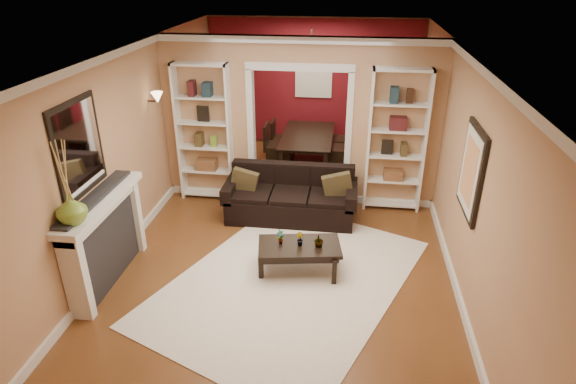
# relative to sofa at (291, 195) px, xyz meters

# --- Properties ---
(floor) EXTENTS (8.00, 8.00, 0.00)m
(floor) POSITION_rel_sofa_xyz_m (0.05, -0.45, -0.40)
(floor) COLOR brown
(floor) RESTS_ON ground
(ceiling) EXTENTS (8.00, 8.00, 0.00)m
(ceiling) POSITION_rel_sofa_xyz_m (0.05, -0.45, 2.30)
(ceiling) COLOR white
(ceiling) RESTS_ON ground
(wall_back) EXTENTS (8.00, 0.00, 8.00)m
(wall_back) POSITION_rel_sofa_xyz_m (0.05, 3.55, 0.95)
(wall_back) COLOR tan
(wall_back) RESTS_ON ground
(wall_front) EXTENTS (8.00, 0.00, 8.00)m
(wall_front) POSITION_rel_sofa_xyz_m (0.05, -4.45, 0.95)
(wall_front) COLOR tan
(wall_front) RESTS_ON ground
(wall_left) EXTENTS (0.00, 8.00, 8.00)m
(wall_left) POSITION_rel_sofa_xyz_m (-2.20, -0.45, 0.95)
(wall_left) COLOR tan
(wall_left) RESTS_ON ground
(wall_right) EXTENTS (0.00, 8.00, 8.00)m
(wall_right) POSITION_rel_sofa_xyz_m (2.30, -0.45, 0.95)
(wall_right) COLOR tan
(wall_right) RESTS_ON ground
(partition_wall) EXTENTS (4.50, 0.15, 2.70)m
(partition_wall) POSITION_rel_sofa_xyz_m (0.05, 0.75, 0.95)
(partition_wall) COLOR tan
(partition_wall) RESTS_ON floor
(red_back_panel) EXTENTS (4.44, 0.04, 2.64)m
(red_back_panel) POSITION_rel_sofa_xyz_m (0.05, 3.52, 0.92)
(red_back_panel) COLOR maroon
(red_back_panel) RESTS_ON floor
(dining_window) EXTENTS (0.78, 0.03, 0.98)m
(dining_window) POSITION_rel_sofa_xyz_m (0.05, 3.48, 1.15)
(dining_window) COLOR #8CA5CC
(dining_window) RESTS_ON wall_back
(area_rug) EXTENTS (3.78, 4.32, 0.01)m
(area_rug) POSITION_rel_sofa_xyz_m (0.20, -1.69, -0.40)
(area_rug) COLOR white
(area_rug) RESTS_ON floor
(sofa) EXTENTS (2.06, 0.89, 0.81)m
(sofa) POSITION_rel_sofa_xyz_m (0.00, 0.00, 0.00)
(sofa) COLOR black
(sofa) RESTS_ON floor
(pillow_left) EXTENTS (0.41, 0.15, 0.41)m
(pillow_left) POSITION_rel_sofa_xyz_m (-0.73, -0.02, 0.19)
(pillow_left) COLOR brown
(pillow_left) RESTS_ON sofa
(pillow_right) EXTENTS (0.45, 0.19, 0.44)m
(pillow_right) POSITION_rel_sofa_xyz_m (0.73, -0.02, 0.21)
(pillow_right) COLOR brown
(pillow_right) RESTS_ON sofa
(coffee_table) EXTENTS (1.14, 0.74, 0.40)m
(coffee_table) POSITION_rel_sofa_xyz_m (0.30, -1.45, -0.20)
(coffee_table) COLOR black
(coffee_table) RESTS_ON floor
(plant_left) EXTENTS (0.12, 0.13, 0.20)m
(plant_left) POSITION_rel_sofa_xyz_m (0.05, -1.45, 0.10)
(plant_left) COLOR #336626
(plant_left) RESTS_ON coffee_table
(plant_center) EXTENTS (0.12, 0.12, 0.18)m
(plant_center) POSITION_rel_sofa_xyz_m (0.30, -1.45, 0.09)
(plant_center) COLOR #336626
(plant_center) RESTS_ON coffee_table
(plant_right) EXTENTS (0.16, 0.16, 0.20)m
(plant_right) POSITION_rel_sofa_xyz_m (0.55, -1.45, 0.10)
(plant_right) COLOR #336626
(plant_right) RESTS_ON coffee_table
(bookshelf_left) EXTENTS (0.90, 0.30, 2.30)m
(bookshelf_left) POSITION_rel_sofa_xyz_m (-1.50, 0.58, 0.75)
(bookshelf_left) COLOR white
(bookshelf_left) RESTS_ON floor
(bookshelf_right) EXTENTS (0.90, 0.30, 2.30)m
(bookshelf_right) POSITION_rel_sofa_xyz_m (1.60, 0.58, 0.75)
(bookshelf_right) COLOR white
(bookshelf_right) RESTS_ON floor
(fireplace) EXTENTS (0.32, 1.70, 1.16)m
(fireplace) POSITION_rel_sofa_xyz_m (-2.04, -1.95, 0.18)
(fireplace) COLOR white
(fireplace) RESTS_ON floor
(vase) EXTENTS (0.40, 0.40, 0.34)m
(vase) POSITION_rel_sofa_xyz_m (-2.04, -2.52, 0.92)
(vase) COLOR olive
(vase) RESTS_ON fireplace
(mirror) EXTENTS (0.03, 0.95, 1.10)m
(mirror) POSITION_rel_sofa_xyz_m (-2.18, -1.95, 1.40)
(mirror) COLOR silver
(mirror) RESTS_ON wall_left
(wall_sconce) EXTENTS (0.18, 0.18, 0.22)m
(wall_sconce) POSITION_rel_sofa_xyz_m (-2.10, 0.10, 1.43)
(wall_sconce) COLOR #FFE0A5
(wall_sconce) RESTS_ON wall_left
(framed_art) EXTENTS (0.04, 0.85, 1.05)m
(framed_art) POSITION_rel_sofa_xyz_m (2.26, -1.45, 1.15)
(framed_art) COLOR black
(framed_art) RESTS_ON wall_right
(dining_table) EXTENTS (1.79, 1.00, 0.63)m
(dining_table) POSITION_rel_sofa_xyz_m (0.09, 2.25, -0.09)
(dining_table) COLOR black
(dining_table) RESTS_ON floor
(dining_chair_nw) EXTENTS (0.51, 0.51, 0.94)m
(dining_chair_nw) POSITION_rel_sofa_xyz_m (-0.46, 1.95, 0.07)
(dining_chair_nw) COLOR black
(dining_chair_nw) RESTS_ON floor
(dining_chair_ne) EXTENTS (0.62, 0.62, 0.95)m
(dining_chair_ne) POSITION_rel_sofa_xyz_m (0.64, 1.95, 0.07)
(dining_chair_ne) COLOR black
(dining_chair_ne) RESTS_ON floor
(dining_chair_sw) EXTENTS (0.54, 0.54, 0.83)m
(dining_chair_sw) POSITION_rel_sofa_xyz_m (-0.46, 2.55, 0.01)
(dining_chair_sw) COLOR black
(dining_chair_sw) RESTS_ON floor
(dining_chair_se) EXTENTS (0.56, 0.56, 0.90)m
(dining_chair_se) POSITION_rel_sofa_xyz_m (0.64, 2.55, 0.05)
(dining_chair_se) COLOR black
(dining_chair_se) RESTS_ON floor
(chandelier) EXTENTS (0.50, 0.50, 0.30)m
(chandelier) POSITION_rel_sofa_xyz_m (0.05, 2.25, 1.62)
(chandelier) COLOR #3F291C
(chandelier) RESTS_ON ceiling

